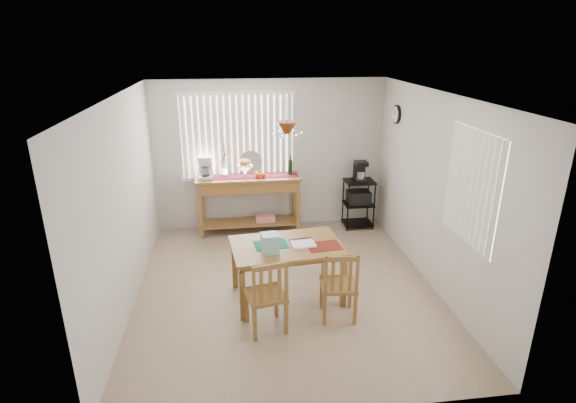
{
  "coord_description": "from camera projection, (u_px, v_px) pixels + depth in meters",
  "views": [
    {
      "loc": [
        -0.67,
        -5.36,
        3.24
      ],
      "look_at": [
        0.1,
        0.55,
        1.05
      ],
      "focal_mm": 28.0,
      "sensor_mm": 36.0,
      "label": 1
    }
  ],
  "objects": [
    {
      "name": "room_shell",
      "position": [
        286.0,
        168.0,
        5.62
      ],
      "size": [
        4.2,
        4.7,
        2.7
      ],
      "color": "beige",
      "rests_on": "ground"
    },
    {
      "name": "chair_right",
      "position": [
        339.0,
        286.0,
        5.35
      ],
      "size": [
        0.46,
        0.46,
        0.91
      ],
      "color": "olive",
      "rests_on": "ground"
    },
    {
      "name": "chair_left",
      "position": [
        267.0,
        296.0,
        5.12
      ],
      "size": [
        0.51,
        0.51,
        0.94
      ],
      "color": "olive",
      "rests_on": "ground"
    },
    {
      "name": "dining_table",
      "position": [
        287.0,
        251.0,
        5.75
      ],
      "size": [
        1.48,
        1.04,
        0.75
      ],
      "color": "olive",
      "rests_on": "ground"
    },
    {
      "name": "sideboard_items",
      "position": [
        231.0,
        168.0,
        7.56
      ],
      "size": [
        1.69,
        0.43,
        0.77
      ],
      "color": "maroon",
      "rests_on": "sideboard"
    },
    {
      "name": "cart_items",
      "position": [
        360.0,
        171.0,
        7.83
      ],
      "size": [
        0.2,
        0.25,
        0.36
      ],
      "color": "black",
      "rests_on": "wire_cart"
    },
    {
      "name": "table_items",
      "position": [
        278.0,
        243.0,
        5.55
      ],
      "size": [
        1.11,
        0.48,
        0.24
      ],
      "color": "#14725E",
      "rests_on": "dining_table"
    },
    {
      "name": "wire_cart",
      "position": [
        359.0,
        199.0,
        8.0
      ],
      "size": [
        0.51,
        0.41,
        0.87
      ],
      "color": "black",
      "rests_on": "ground"
    },
    {
      "name": "ground",
      "position": [
        286.0,
        287.0,
        6.19
      ],
      "size": [
        4.0,
        4.5,
        0.01
      ],
      "primitive_type": "cube",
      "color": "tan"
    },
    {
      "name": "sideboard",
      "position": [
        249.0,
        191.0,
        7.72
      ],
      "size": [
        1.78,
        0.5,
        1.0
      ],
      "color": "olive",
      "rests_on": "ground"
    }
  ]
}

